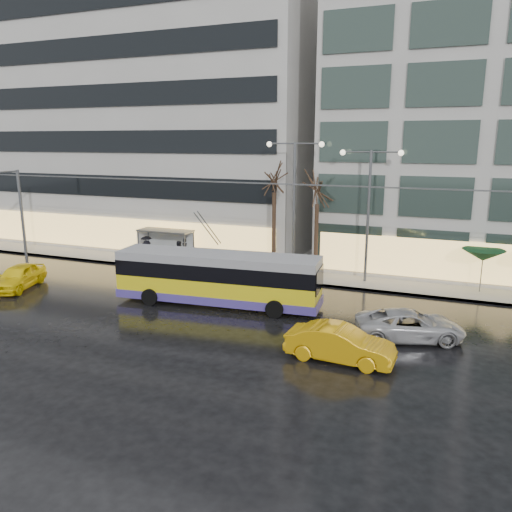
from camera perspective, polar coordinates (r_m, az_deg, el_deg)
The scene contains 18 objects.
ground at distance 26.28m, azimuth -7.13°, elevation -7.66°, with size 140.00×140.00×0.00m, color black.
sidewalk at distance 38.00m, azimuth 5.66°, elevation -0.96°, with size 80.00×10.00×0.15m, color gray.
kerb at distance 33.42m, azimuth 3.32°, elevation -2.88°, with size 80.00×0.10×0.15m, color slate.
building_left at distance 49.23m, azimuth -13.60°, elevation 14.96°, with size 34.00×14.00×22.00m, color #A5A29E.
trolleybus at distance 28.64m, azimuth -4.42°, elevation -2.72°, with size 11.94×4.87×5.46m.
catenary at distance 31.80m, azimuth 1.08°, elevation 4.03°, with size 42.24×5.12×7.00m.
bus_shelter at distance 38.75m, azimuth -10.61°, elevation 2.02°, with size 4.20×1.60×2.51m.
street_lamp_near at distance 33.95m, azimuth 4.39°, elevation 7.53°, with size 3.96×0.36×9.03m.
street_lamp_far at distance 32.87m, azimuth 12.79°, elevation 6.58°, with size 3.96×0.36×8.53m.
tree_a at distance 34.52m, azimuth 2.11°, elevation 9.48°, with size 3.20×3.20×8.40m.
tree_b at distance 33.89m, azimuth 7.05°, elevation 8.15°, with size 3.20×3.20×7.70m.
parasol_a at distance 33.28m, azimuth 24.53°, elevation 0.08°, with size 2.50×2.50×2.65m.
taxi_a at distance 35.23m, azimuth -25.52°, elevation -2.16°, with size 1.83×4.54×1.55m, color yellow.
taxi_b at distance 21.98m, azimuth 9.57°, elevation -9.86°, with size 1.62×4.65×1.53m, color #DC9C0B.
sedan_silver at distance 25.00m, azimuth 17.17°, elevation -7.56°, with size 2.33×5.06×1.41m, color #A1A1A5.
pedestrian_a at distance 38.49m, azimuth -8.12°, elevation 1.44°, with size 0.97×0.99×2.19m.
pedestrian_b at distance 37.30m, azimuth -8.84°, elevation 0.29°, with size 1.14×1.05×1.88m.
pedestrian_c at distance 38.53m, azimuth -12.37°, elevation 0.81°, with size 1.16×0.86×2.11m.
Camera 1 is at (11.91, -21.50, 9.29)m, focal length 35.00 mm.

